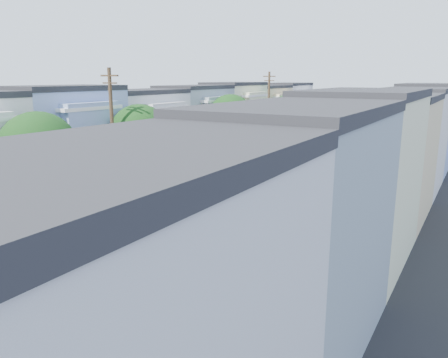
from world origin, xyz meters
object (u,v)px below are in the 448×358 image
object	(u,v)px
utility_pole_near	(113,140)
fedex_truck	(263,178)
utility_pole_far	(268,114)
parked_left_c	(106,210)
tree_b	(38,151)
lead_sedan	(318,169)
parked_left_b	(22,241)
parked_right_d	(359,158)
parked_right_a	(115,310)
parked_right_c	(338,173)
tree_d	(230,117)
tree_e	(286,113)
tree_c	(139,135)
tree_far_r	(382,131)
parked_right_b	(231,237)
parked_left_d	(196,180)

from	to	relation	value
utility_pole_near	fedex_truck	world-z (taller)	utility_pole_near
utility_pole_far	fedex_truck	bearing A→B (deg)	-65.90
utility_pole_far	parked_left_c	distance (m)	28.81
tree_b	lead_sedan	xyz separation A→B (m)	(9.05, 24.74, -4.55)
utility_pole_far	parked_left_b	size ratio (longest dim) A/B	2.10
utility_pole_near	parked_right_d	xyz separation A→B (m)	(11.20, 25.90, -4.39)
utility_pole_near	parked_right_a	bearing A→B (deg)	-45.88
tree_b	parked_right_c	distance (m)	26.83
parked_right_d	parked_left_c	bearing A→B (deg)	-109.63
tree_d	parked_left_c	size ratio (longest dim) A/B	1.53
tree_b	fedex_truck	xyz separation A→B (m)	(8.02, 14.25, -3.49)
tree_d	parked_left_b	distance (m)	25.82
fedex_truck	lead_sedan	xyz separation A→B (m)	(1.04, 10.49, -1.06)
tree_e	tree_c	bearing A→B (deg)	-90.00
tree_c	tree_far_r	distance (m)	27.39
parked_right_b	parked_right_c	bearing A→B (deg)	86.23
parked_left_b	fedex_truck	bearing A→B (deg)	65.97
tree_c	parked_right_d	bearing A→B (deg)	64.17
tree_b	tree_far_r	size ratio (longest dim) A/B	1.41
tree_b	parked_left_c	distance (m)	5.95
tree_d	fedex_truck	distance (m)	12.29
parked_right_a	parked_right_c	distance (m)	29.34
tree_c	tree_far_r	xyz separation A→B (m)	(13.20, 23.96, -1.39)
parked_left_c	parked_right_b	world-z (taller)	parked_left_c
tree_far_r	lead_sedan	distance (m)	9.65
utility_pole_near	parked_left_c	world-z (taller)	utility_pole_near
utility_pole_far	parked_right_d	xyz separation A→B (m)	(11.20, -0.10, -4.39)
tree_far_r	parked_right_b	bearing A→B (deg)	-93.90
tree_e	fedex_truck	bearing A→B (deg)	-71.00
tree_b	fedex_truck	bearing A→B (deg)	60.64
utility_pole_far	parked_right_a	distance (m)	39.44
parked_left_b	parked_left_c	distance (m)	6.28
fedex_truck	parked_left_c	world-z (taller)	fedex_truck
tree_b	parked_right_c	xyz separation A→B (m)	(11.20, 23.95, -4.57)
parked_left_c	parked_right_a	size ratio (longest dim) A/B	1.00
parked_left_d	tree_d	bearing A→B (deg)	94.70
utility_pole_near	parked_right_c	xyz separation A→B (m)	(11.20, 17.79, -4.53)
utility_pole_near	fedex_truck	distance (m)	11.89
tree_e	tree_far_r	bearing A→B (deg)	-19.42
parked_left_b	parked_left_c	bearing A→B (deg)	87.45
tree_c	parked_left_d	distance (m)	7.34
utility_pole_near	parked_right_b	world-z (taller)	utility_pole_near
fedex_truck	parked_left_d	world-z (taller)	fedex_truck
parked_left_d	parked_right_b	xyz separation A→B (m)	(9.80, -10.86, 0.12)
lead_sedan	parked_left_b	bearing A→B (deg)	-114.86
tree_b	tree_d	world-z (taller)	tree_d
tree_c	parked_right_d	distance (m)	26.08
tree_c	utility_pole_near	distance (m)	2.76
fedex_truck	parked_left_d	distance (m)	6.71
tree_b	parked_right_d	distance (m)	34.25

